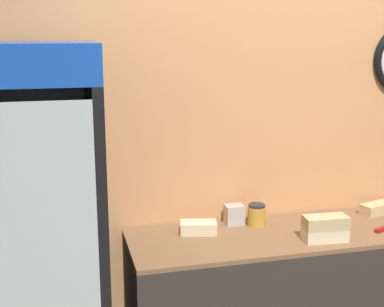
# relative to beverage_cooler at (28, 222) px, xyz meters

# --- Properties ---
(wall_back) EXTENTS (5.20, 0.10, 2.70)m
(wall_back) POSITION_rel_beverage_cooler_xyz_m (1.50, 0.36, 0.28)
(wall_back) COLOR tan
(wall_back) RESTS_ON ground_plane
(prep_counter) EXTENTS (1.98, 0.57, 0.87)m
(prep_counter) POSITION_rel_beverage_cooler_xyz_m (1.49, 0.02, -0.64)
(prep_counter) COLOR #332D28
(prep_counter) RESTS_ON ground_plane
(beverage_cooler) EXTENTS (0.73, 0.72, 1.96)m
(beverage_cooler) POSITION_rel_beverage_cooler_xyz_m (0.00, 0.00, 0.00)
(beverage_cooler) COLOR black
(beverage_cooler) RESTS_ON ground_plane
(sandwich_stack_bottom) EXTENTS (0.25, 0.13, 0.07)m
(sandwich_stack_bottom) POSITION_rel_beverage_cooler_xyz_m (1.58, -0.13, -0.17)
(sandwich_stack_bottom) COLOR beige
(sandwich_stack_bottom) RESTS_ON prep_counter
(sandwich_stack_middle) EXTENTS (0.25, 0.13, 0.07)m
(sandwich_stack_middle) POSITION_rel_beverage_cooler_xyz_m (1.58, -0.13, -0.10)
(sandwich_stack_middle) COLOR tan
(sandwich_stack_middle) RESTS_ON sandwich_stack_bottom
(sandwich_flat_left) EXTENTS (0.23, 0.16, 0.07)m
(sandwich_flat_left) POSITION_rel_beverage_cooler_xyz_m (0.93, 0.15, -0.17)
(sandwich_flat_left) COLOR beige
(sandwich_flat_left) RESTS_ON prep_counter
(sandwich_flat_right) EXTENTS (0.26, 0.16, 0.07)m
(sandwich_flat_right) POSITION_rel_beverage_cooler_xyz_m (2.13, 0.20, -0.17)
(sandwich_flat_right) COLOR tan
(sandwich_flat_right) RESTS_ON prep_counter
(condiment_jar) EXTENTS (0.11, 0.11, 0.13)m
(condiment_jar) POSITION_rel_beverage_cooler_xyz_m (1.30, 0.19, -0.14)
(condiment_jar) COLOR gold
(condiment_jar) RESTS_ON prep_counter
(napkin_dispenser) EXTENTS (0.11, 0.09, 0.12)m
(napkin_dispenser) POSITION_rel_beverage_cooler_xyz_m (1.17, 0.24, -0.15)
(napkin_dispenser) COLOR #B7B2AD
(napkin_dispenser) RESTS_ON prep_counter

